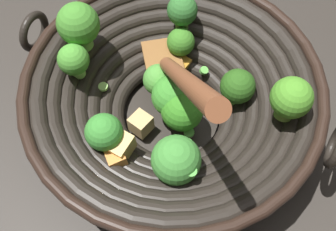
# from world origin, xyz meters

# --- Properties ---
(ground_plane) EXTENTS (4.00, 4.00, 0.00)m
(ground_plane) POSITION_xyz_m (0.00, 0.00, 0.00)
(ground_plane) COLOR #332D28
(wok) EXTENTS (0.37, 0.37, 0.27)m
(wok) POSITION_xyz_m (-0.00, 0.00, 0.06)
(wok) COLOR black
(wok) RESTS_ON ground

